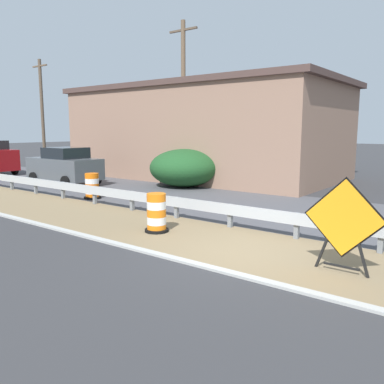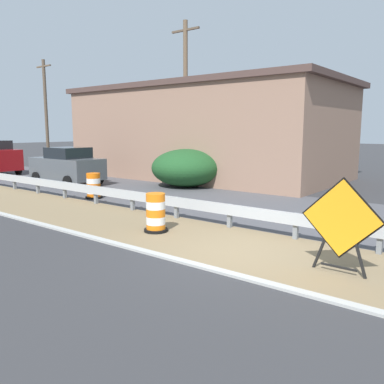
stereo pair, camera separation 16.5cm
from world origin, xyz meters
name	(u,v)px [view 2 (the right image)]	position (x,y,z in m)	size (l,w,h in m)	color
ground_plane	(236,253)	(0.00, 0.00, 0.00)	(160.00, 160.00, 0.00)	#333335
median_dirt_strip	(247,248)	(0.48, 0.00, 0.00)	(3.36, 120.00, 0.01)	#7F6B4C
far_lane_asphalt	(321,214)	(5.43, 0.00, 0.00)	(6.54, 120.00, 0.00)	#4C4C51
curb_near_edge	(203,268)	(-1.30, 0.00, 0.00)	(0.20, 120.00, 0.11)	#ADADA8
guardrail_median	(260,215)	(1.92, 0.44, 0.52)	(0.18, 41.17, 0.71)	#ADB2B7
warning_sign_diamond	(341,222)	(0.15, -2.31, 1.05)	(0.08, 1.64, 1.96)	black
traffic_barrel_nearest	(156,214)	(0.29, 2.85, 0.50)	(0.67, 0.67, 1.10)	orange
traffic_barrel_close	(94,187)	(2.72, 8.70, 0.48)	(0.71, 0.71, 1.07)	orange
car_lead_far_lane	(67,166)	(4.65, 13.33, 0.98)	(2.10, 4.24, 1.95)	#4C5156
roadside_shop_near	(207,132)	(12.29, 9.77, 2.74)	(8.61, 16.38, 5.45)	#93705B
utility_pole_near	(186,100)	(9.33, 9.09, 4.42)	(0.24, 1.80, 8.53)	brown
utility_pole_mid	(46,112)	(9.94, 23.49, 4.22)	(0.24, 1.80, 8.13)	brown
bush_roadside	(186,168)	(7.90, 7.90, 0.95)	(3.51, 3.51, 1.90)	#1E4C23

